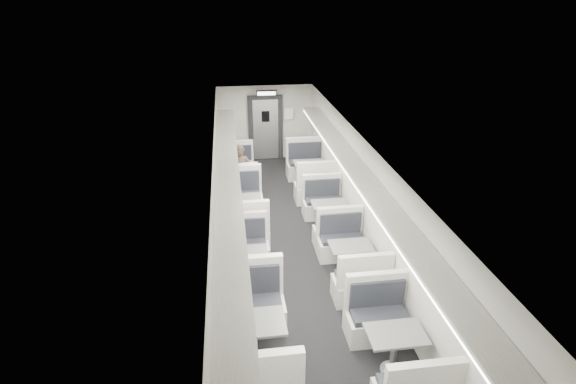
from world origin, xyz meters
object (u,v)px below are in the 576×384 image
object	(u,v)px
booth_left_c	(247,268)
booth_left_d	(254,343)
passenger	(241,174)
vestibule_door	(266,128)
booth_right_c	(350,260)
exit_sign	(266,93)
booth_left_b	(242,214)
booth_right_b	(329,216)
booth_right_a	(310,175)
booth_left_a	(238,176)
booth_right_d	(394,352)

from	to	relation	value
booth_left_c	booth_left_d	size ratio (longest dim) A/B	0.87
passenger	vestibule_door	bearing A→B (deg)	74.78
booth_left_d	passenger	size ratio (longest dim) A/B	1.49
booth_left_d	vestibule_door	size ratio (longest dim) A/B	1.09
booth_right_c	exit_sign	size ratio (longest dim) A/B	3.19
booth_left_d	passenger	world-z (taller)	passenger
booth_left_b	exit_sign	bearing A→B (deg)	76.53
booth_right_b	passenger	distance (m)	2.73
booth_left_c	booth_right_c	size ratio (longest dim) A/B	1.00
booth_left_b	booth_left_c	world-z (taller)	booth_left_b
booth_right_a	booth_right_b	size ratio (longest dim) A/B	1.13
vestibule_door	booth_left_a	bearing A→B (deg)	-113.91
booth_left_c	booth_right_b	distance (m)	2.71
booth_right_d	passenger	distance (m)	6.48
vestibule_door	passenger	bearing A→B (deg)	-106.81
booth_left_d	booth_right_a	xyz separation A→B (m)	(2.00, 6.29, -0.01)
booth_right_c	booth_right_d	size ratio (longest dim) A/B	0.97
booth_left_d	booth_right_c	size ratio (longest dim) A/B	1.16
booth_left_c	booth_right_c	world-z (taller)	booth_left_c
booth_right_b	booth_right_c	xyz separation A→B (m)	(0.00, -1.86, 0.00)
booth_left_d	booth_right_d	world-z (taller)	booth_left_d
booth_right_c	booth_left_b	bearing A→B (deg)	132.49
booth_left_d	exit_sign	size ratio (longest dim) A/B	3.69
booth_left_a	vestibule_door	world-z (taller)	vestibule_door
booth_right_d	exit_sign	world-z (taller)	exit_sign
booth_left_c	booth_right_d	bearing A→B (deg)	-50.81
booth_left_c	booth_right_b	world-z (taller)	booth_left_c
exit_sign	booth_right_c	bearing A→B (deg)	-81.06
booth_left_a	booth_left_c	world-z (taller)	booth_left_a
booth_right_a	booth_left_d	bearing A→B (deg)	-107.64
booth_left_d	vestibule_door	xyz separation A→B (m)	(1.00, 8.87, 0.63)
booth_right_b	booth_right_c	size ratio (longest dim) A/B	0.99
booth_left_d	booth_right_c	world-z (taller)	booth_left_d
booth_right_c	exit_sign	bearing A→B (deg)	98.94
passenger	booth_left_c	bearing A→B (deg)	-89.38
passenger	booth_right_b	bearing A→B (deg)	-42.59
booth_left_b	passenger	size ratio (longest dim) A/B	1.46
booth_left_b	vestibule_door	xyz separation A→B (m)	(1.00, 4.66, 0.64)
booth_left_b	booth_left_d	bearing A→B (deg)	-90.00
booth_right_d	vestibule_door	bearing A→B (deg)	96.16
booth_left_d	booth_right_c	distance (m)	2.84
booth_left_b	booth_right_d	distance (m)	5.03
booth_left_b	booth_left_c	bearing A→B (deg)	-90.00
booth_left_d	booth_left_b	bearing A→B (deg)	90.00
booth_left_d	booth_right_c	xyz separation A→B (m)	(2.00, 2.02, -0.06)
booth_left_a	exit_sign	distance (m)	2.79
booth_left_a	vestibule_door	distance (m)	2.56
booth_left_d	booth_right_b	bearing A→B (deg)	62.74
booth_left_b	booth_right_b	distance (m)	2.03
booth_right_b	exit_sign	distance (m)	4.99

